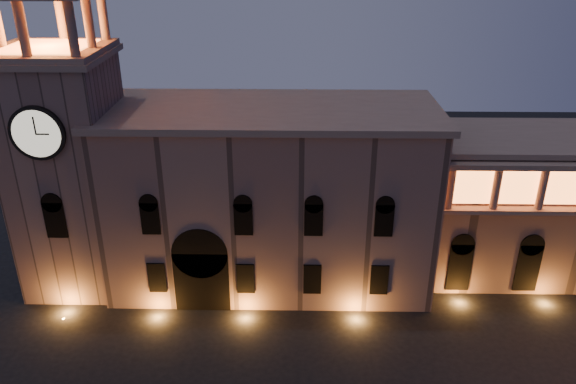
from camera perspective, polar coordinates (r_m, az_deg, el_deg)
name	(u,v)px	position (r m, az deg, el deg)	size (l,w,h in m)	color
government_building	(269,197)	(53.61, -1.91, -0.53)	(30.80, 12.80, 17.60)	#846256
clock_tower	(68,163)	(55.34, -21.46, 2.72)	(9.80, 9.80, 32.40)	#846256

